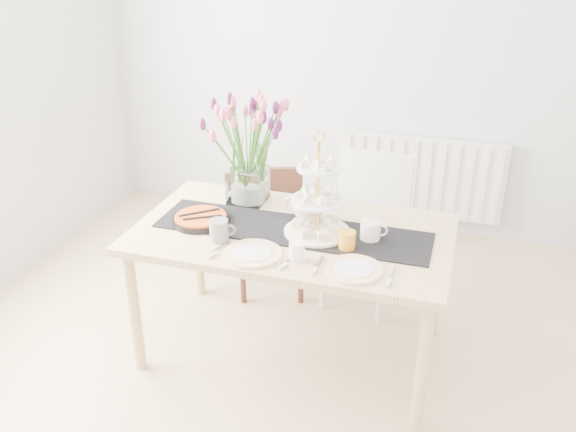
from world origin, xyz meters
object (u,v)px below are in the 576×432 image
(plate_right, at_px, (354,269))
(tart_tin, at_px, (201,219))
(cream_jug, at_px, (370,231))
(mug_orange, at_px, (347,241))
(tulip_vase, at_px, (246,134))
(chair_white, at_px, (368,217))
(teapot, at_px, (308,207))
(cake_stand, at_px, (318,209))
(mug_grey, at_px, (219,231))
(mug_white, at_px, (297,251))
(plate_left, at_px, (252,254))
(dining_table, at_px, (292,244))
(chair_brown, at_px, (273,221))
(radiator, at_px, (421,177))

(plate_right, bearing_deg, tart_tin, 163.93)
(tart_tin, bearing_deg, cream_jug, 4.25)
(mug_orange, height_order, plate_right, mug_orange)
(tulip_vase, bearing_deg, mug_orange, -31.20)
(chair_white, xyz_separation_m, teapot, (-0.22, -0.58, 0.29))
(teapot, bearing_deg, cake_stand, -51.95)
(mug_grey, xyz_separation_m, mug_white, (0.42, -0.07, -0.01))
(mug_white, relative_size, plate_left, 0.32)
(teapot, height_order, mug_orange, teapot)
(mug_grey, height_order, mug_orange, mug_grey)
(chair_white, bearing_deg, dining_table, -104.04)
(mug_grey, relative_size, plate_right, 0.42)
(chair_brown, distance_m, plate_left, 1.03)
(chair_brown, bearing_deg, mug_orange, -67.39)
(radiator, xyz_separation_m, mug_orange, (-0.19, -1.80, 0.35))
(mug_white, bearing_deg, plate_right, 24.79)
(mug_white, bearing_deg, cream_jug, 74.72)
(cake_stand, bearing_deg, cream_jug, 4.37)
(teapot, height_order, tart_tin, teapot)
(plate_left, bearing_deg, chair_brown, 103.27)
(tart_tin, bearing_deg, plate_right, -16.07)
(chair_brown, height_order, teapot, teapot)
(dining_table, bearing_deg, teapot, 68.68)
(tulip_vase, height_order, cake_stand, tulip_vase)
(teapot, distance_m, plate_right, 0.54)
(mug_grey, bearing_deg, mug_white, -32.31)
(chair_white, bearing_deg, teapot, -103.94)
(dining_table, height_order, mug_white, mug_white)
(plate_left, bearing_deg, chair_white, 69.54)
(chair_brown, bearing_deg, plate_right, -70.34)
(cake_stand, xyz_separation_m, plate_left, (-0.24, -0.29, -0.13))
(dining_table, height_order, mug_orange, mug_orange)
(mug_grey, bearing_deg, mug_orange, -14.19)
(tart_tin, xyz_separation_m, plate_left, (0.38, -0.25, -0.01))
(cream_jug, bearing_deg, radiator, 77.35)
(chair_white, distance_m, plate_right, 1.03)
(chair_brown, relative_size, teapot, 2.93)
(chair_white, xyz_separation_m, cream_jug, (0.13, -0.68, 0.26))
(mug_orange, bearing_deg, cake_stand, 78.49)
(mug_orange, bearing_deg, chair_brown, 60.03)
(chair_brown, distance_m, teapot, 0.76)
(radiator, bearing_deg, chair_white, -102.83)
(tulip_vase, distance_m, mug_white, 0.80)
(teapot, relative_size, mug_orange, 2.75)
(dining_table, bearing_deg, cream_jug, 2.79)
(teapot, bearing_deg, chair_white, 74.59)
(tart_tin, bearing_deg, dining_table, 5.44)
(plate_right, bearing_deg, chair_white, 96.37)
(chair_white, bearing_deg, radiator, 83.96)
(plate_left, bearing_deg, radiator, 73.26)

